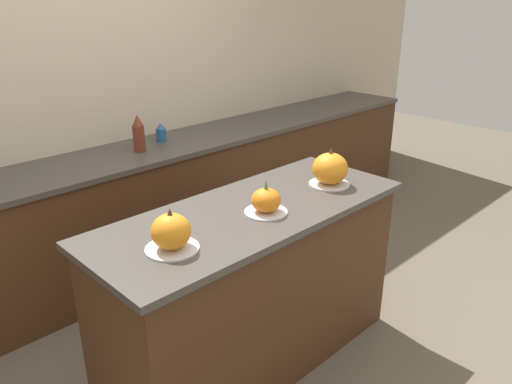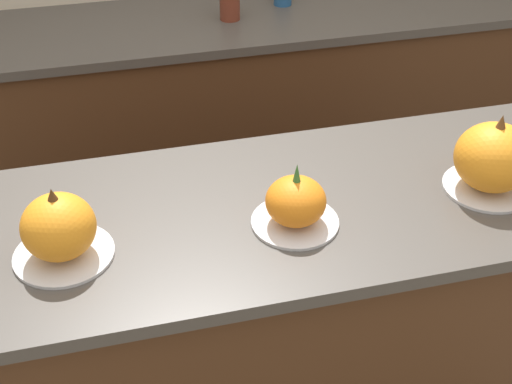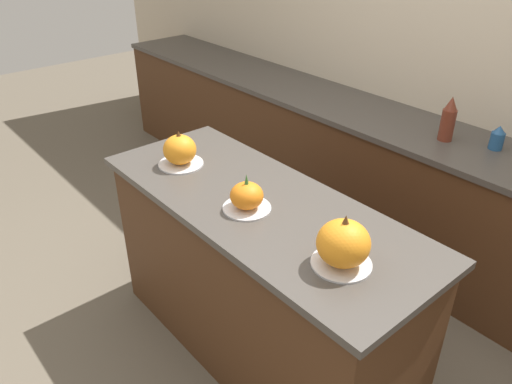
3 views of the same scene
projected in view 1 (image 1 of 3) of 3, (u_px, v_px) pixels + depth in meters
ground_plane at (253, 358)px, 2.80m from camera, size 12.00×12.00×0.00m
wall_back at (88, 96)px, 3.40m from camera, size 8.00×0.06×2.50m
kitchen_island at (253, 288)px, 2.63m from camera, size 1.70×0.66×0.92m
back_counter at (125, 217)px, 3.48m from camera, size 6.00×0.60×0.90m
pumpkin_cake_left at (171, 233)px, 2.04m from camera, size 0.23×0.23×0.18m
pumpkin_cake_center at (266, 202)px, 2.39m from camera, size 0.21×0.21×0.17m
pumpkin_cake_right at (330, 169)px, 2.73m from camera, size 0.23×0.23×0.21m
bottle_tall at (139, 134)px, 3.35m from camera, size 0.08×0.08×0.26m
bottle_short at (161, 133)px, 3.60m from camera, size 0.07×0.07×0.13m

